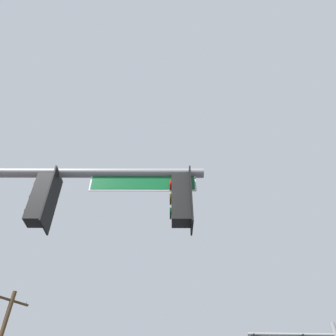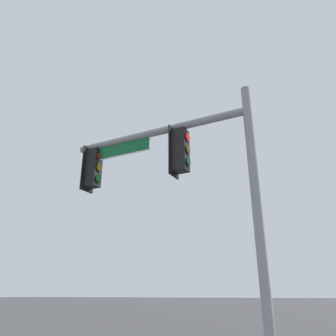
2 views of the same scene
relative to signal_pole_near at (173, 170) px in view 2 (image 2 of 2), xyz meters
The scene contains 1 object.
signal_pole_near is the anchor object (origin of this frame).
Camera 2 is at (-7.01, 1.64, 1.82)m, focal length 35.00 mm.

